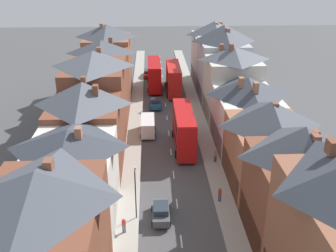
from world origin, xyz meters
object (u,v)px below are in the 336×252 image
at_px(delivery_van, 148,126).
at_px(pedestrian_mid_right, 215,156).
at_px(double_decker_bus_lead, 173,78).
at_px(car_parked_left_a, 148,73).
at_px(car_near_blue, 161,212).
at_px(car_parked_right_a, 176,71).
at_px(double_decker_bus_far_approaching, 154,74).
at_px(car_near_silver, 155,103).
at_px(double_decker_bus_mid_street, 184,128).
at_px(pedestrian_mid_left, 220,194).
at_px(street_lamp, 135,191).
at_px(pedestrian_near_right, 124,225).

xyz_separation_m(delivery_van, pedestrian_mid_right, (8.55, -9.25, -0.30)).
bearing_deg(double_decker_bus_lead, car_parked_left_a, 114.94).
bearing_deg(car_near_blue, car_parked_right_a, 84.56).
relative_size(double_decker_bus_far_approaching, car_near_silver, 2.50).
bearing_deg(double_decker_bus_far_approaching, car_parked_right_a, 62.02).
height_order(double_decker_bus_mid_street, car_parked_left_a, double_decker_bus_mid_street).
height_order(double_decker_bus_far_approaching, car_parked_left_a, double_decker_bus_far_approaching).
distance_m(car_near_silver, car_parked_left_a, 18.65).
xyz_separation_m(car_near_blue, car_parked_left_a, (-1.30, 49.91, -0.04)).
relative_size(car_near_silver, pedestrian_mid_left, 2.69).
relative_size(car_parked_left_a, delivery_van, 0.87).
distance_m(double_decker_bus_mid_street, car_parked_right_a, 35.66).
height_order(double_decker_bus_far_approaching, car_near_blue, double_decker_bus_far_approaching).
bearing_deg(pedestrian_mid_left, delivery_van, 113.22).
height_order(car_parked_right_a, street_lamp, street_lamp).
distance_m(double_decker_bus_far_approaching, pedestrian_mid_left, 40.18).
xyz_separation_m(double_decker_bus_mid_street, car_near_blue, (-3.59, -15.89, -1.97)).
bearing_deg(pedestrian_mid_right, car_near_silver, 109.84).
distance_m(double_decker_bus_lead, pedestrian_mid_right, 28.47).
bearing_deg(double_decker_bus_mid_street, pedestrian_mid_left, -78.22).
xyz_separation_m(double_decker_bus_lead, pedestrian_mid_left, (2.77, -36.79, -1.78)).
height_order(car_near_blue, street_lamp, street_lamp).
relative_size(double_decker_bus_lead, car_near_blue, 2.72).
bearing_deg(car_parked_left_a, car_near_silver, -86.00).
xyz_separation_m(double_decker_bus_mid_street, pedestrian_near_right, (-7.15, -17.98, -1.78)).
relative_size(double_decker_bus_mid_street, pedestrian_mid_right, 6.71).
height_order(double_decker_bus_far_approaching, car_parked_right_a, double_decker_bus_far_approaching).
bearing_deg(double_decker_bus_far_approaching, pedestrian_mid_right, -76.83).
bearing_deg(pedestrian_near_right, double_decker_bus_mid_street, 68.32).
bearing_deg(pedestrian_mid_left, car_parked_left_a, 99.20).
bearing_deg(street_lamp, double_decker_bus_lead, 81.22).
bearing_deg(delivery_van, pedestrian_near_right, -95.71).
xyz_separation_m(double_decker_bus_lead, delivery_van, (-4.89, -18.92, -1.48)).
distance_m(pedestrian_near_right, pedestrian_mid_right, 17.14).
bearing_deg(car_parked_right_a, car_near_blue, -95.44).
bearing_deg(pedestrian_near_right, car_parked_left_a, 87.52).
bearing_deg(pedestrian_mid_right, street_lamp, -131.55).
bearing_deg(double_decker_bus_mid_street, pedestrian_near_right, -111.68).
bearing_deg(delivery_van, double_decker_bus_far_approaching, 86.61).
distance_m(car_parked_left_a, street_lamp, 49.71).
bearing_deg(street_lamp, pedestrian_mid_left, 14.80).
height_order(car_parked_left_a, pedestrian_mid_left, pedestrian_mid_left).
xyz_separation_m(car_parked_right_a, pedestrian_near_right, (-8.46, -53.56, 0.18)).
distance_m(car_parked_right_a, delivery_van, 31.62).
bearing_deg(double_decker_bus_lead, delivery_van, -104.49).
height_order(pedestrian_near_right, pedestrian_mid_right, same).
relative_size(car_near_silver, pedestrian_mid_right, 2.69).
bearing_deg(pedestrian_mid_left, car_parked_right_a, 91.71).
bearing_deg(double_decker_bus_far_approaching, car_parked_left_a, 99.55).
distance_m(double_decker_bus_lead, double_decker_bus_mid_street, 23.50).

